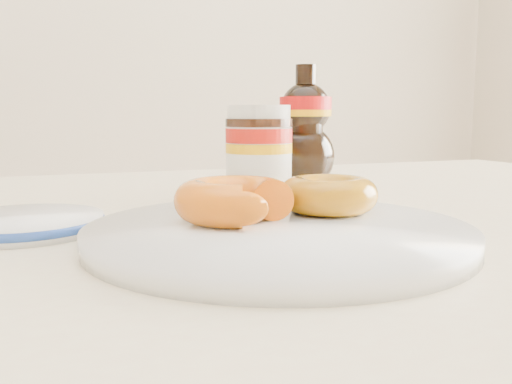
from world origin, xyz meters
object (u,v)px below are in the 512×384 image
object	(u,v)px
donut_whole	(328,194)
dining_table	(261,285)
blue_rim_saucer	(23,223)
syrup_bottle	(305,126)
donut_bitten	(234,200)
plate	(278,233)
nutella_jar	(259,149)

from	to	relation	value
donut_whole	dining_table	bearing A→B (deg)	100.52
dining_table	blue_rim_saucer	world-z (taller)	blue_rim_saucer
syrup_bottle	donut_whole	bearing A→B (deg)	-111.95
blue_rim_saucer	syrup_bottle	bearing A→B (deg)	28.89
donut_bitten	donut_whole	distance (m)	0.09
plate	nutella_jar	world-z (taller)	nutella_jar
nutella_jar	syrup_bottle	world-z (taller)	syrup_bottle
nutella_jar	donut_bitten	bearing A→B (deg)	-116.52
nutella_jar	blue_rim_saucer	bearing A→B (deg)	-158.38
dining_table	plate	distance (m)	0.18
nutella_jar	donut_whole	bearing A→B (deg)	-91.70
donut_whole	syrup_bottle	xyz separation A→B (m)	(0.12, 0.29, 0.05)
dining_table	donut_whole	size ratio (longest dim) A/B	15.85
nutella_jar	dining_table	bearing A→B (deg)	-109.68
dining_table	nutella_jar	size ratio (longest dim) A/B	12.43
plate	syrup_bottle	bearing A→B (deg)	60.98
donut_bitten	nutella_jar	size ratio (longest dim) A/B	0.88
donut_bitten	donut_whole	bearing A→B (deg)	26.53
dining_table	donut_bitten	distance (m)	0.19
donut_bitten	blue_rim_saucer	world-z (taller)	donut_bitten
dining_table	nutella_jar	xyz separation A→B (m)	(0.03, 0.07, 0.14)
donut_bitten	donut_whole	xyz separation A→B (m)	(0.09, 0.01, -0.00)
dining_table	donut_whole	xyz separation A→B (m)	(0.02, -0.11, 0.11)
nutella_jar	blue_rim_saucer	size ratio (longest dim) A/B	0.80
dining_table	syrup_bottle	bearing A→B (deg)	52.05
donut_whole	syrup_bottle	size ratio (longest dim) A/B	0.52
dining_table	blue_rim_saucer	size ratio (longest dim) A/B	9.99
dining_table	syrup_bottle	size ratio (longest dim) A/B	8.19
dining_table	plate	world-z (taller)	plate
syrup_bottle	blue_rim_saucer	size ratio (longest dim) A/B	1.22
dining_table	nutella_jar	world-z (taller)	nutella_jar
donut_whole	nutella_jar	size ratio (longest dim) A/B	0.78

